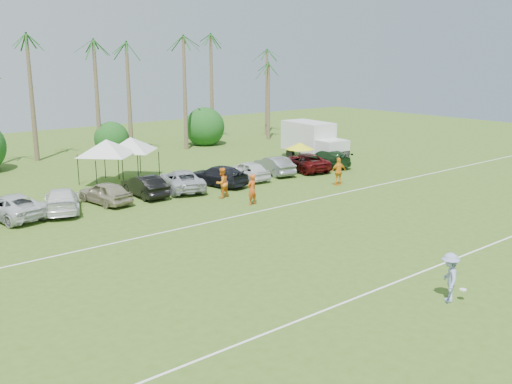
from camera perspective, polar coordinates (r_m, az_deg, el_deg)
ground at (r=22.44m, az=15.95°, el=-10.98°), size 120.00×120.00×0.00m
field_lines at (r=27.36m, az=2.09°, el=-5.90°), size 80.00×12.10×0.01m
palm_tree_5 at (r=52.22m, az=-20.60°, el=11.88°), size 2.40×2.40×9.90m
palm_tree_6 at (r=53.66m, az=-16.55°, el=13.12°), size 2.40×2.40×10.90m
palm_tree_7 at (r=55.36m, az=-12.68°, el=14.22°), size 2.40×2.40×11.90m
palm_tree_8 at (r=57.81m, az=-8.03°, el=11.81°), size 2.40×2.40×8.90m
palm_tree_9 at (r=60.54m, az=-3.92°, el=12.81°), size 2.40×2.40×9.90m
palm_tree_10 at (r=63.57m, az=-0.15°, el=13.65°), size 2.40×2.40×10.90m
palm_tree_11 at (r=66.17m, az=2.63°, el=14.37°), size 2.40×2.40×11.90m
bush_tree_2 at (r=55.86m, az=-14.55°, el=5.60°), size 4.00×4.00×4.00m
bush_tree_3 at (r=60.68m, az=-5.92°, el=6.56°), size 4.00×4.00×4.00m
sideline_player_a at (r=35.40m, az=-0.41°, el=0.25°), size 0.78×0.59×1.94m
sideline_player_b at (r=37.19m, az=-3.43°, el=0.92°), size 1.08×0.90×1.99m
sideline_player_c at (r=41.12m, az=8.26°, el=2.03°), size 1.27×0.81×2.01m
box_truck at (r=50.36m, az=5.81°, el=5.14°), size 3.09×6.75×3.37m
canopy_tent_left at (r=41.63m, az=-14.76°, el=5.11°), size 4.79×4.79×3.88m
canopy_tent_right at (r=43.54m, az=-12.45°, el=5.38°), size 4.56×4.56×3.69m
market_umbrella at (r=44.38m, az=4.42°, el=4.62°), size 2.26×2.26×2.51m
frisbee_player at (r=22.89m, az=18.77°, el=-8.09°), size 1.40×1.36×1.92m
parked_car_2 at (r=35.38m, az=-23.38°, el=-1.33°), size 3.40×5.47×1.41m
parked_car_3 at (r=35.82m, az=-18.86°, el=-0.77°), size 3.60×5.25×1.41m
parked_car_4 at (r=36.97m, az=-14.84°, el=-0.05°), size 2.29×4.36×1.41m
parked_car_5 at (r=38.29m, az=-11.09°, el=0.61°), size 1.60×4.32×1.41m
parked_car_6 at (r=39.64m, az=-7.47°, el=1.19°), size 3.74×5.55×1.41m
parked_car_7 at (r=40.86m, az=-3.83°, el=1.65°), size 2.83×5.15×1.41m
parked_car_8 at (r=42.63m, az=-0.84°, el=2.18°), size 1.91×4.24×1.41m
parked_car_9 at (r=44.59m, az=1.82°, el=2.68°), size 2.25×4.49×1.41m
parked_car_10 at (r=46.22m, az=4.76°, el=3.03°), size 3.15×5.40×1.41m
parked_car_11 at (r=48.26m, az=7.12°, el=3.42°), size 2.85×5.15×1.41m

